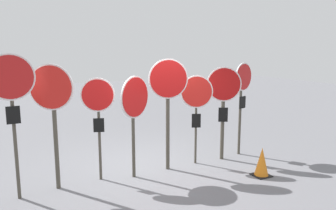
% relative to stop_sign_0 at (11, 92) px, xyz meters
% --- Properties ---
extents(ground_plane, '(40.00, 40.00, 0.00)m').
position_rel_stop_sign_0_xyz_m(ground_plane, '(2.60, 0.35, -1.92)').
color(ground_plane, slate).
extents(stop_sign_0, '(0.79, 0.13, 2.56)m').
position_rel_stop_sign_0_xyz_m(stop_sign_0, '(0.00, 0.00, 0.00)').
color(stop_sign_0, '#474238').
rests_on(stop_sign_0, ground).
extents(stop_sign_1, '(0.72, 0.47, 2.37)m').
position_rel_stop_sign_0_xyz_m(stop_sign_1, '(0.66, 0.15, -0.22)').
color(stop_sign_1, '#474238').
rests_on(stop_sign_1, ground).
extents(stop_sign_2, '(0.64, 0.25, 2.08)m').
position_rel_stop_sign_0_xyz_m(stop_sign_2, '(1.51, 0.22, -0.37)').
color(stop_sign_2, '#474238').
rests_on(stop_sign_2, ground).
extents(stop_sign_3, '(0.74, 0.46, 2.10)m').
position_rel_stop_sign_0_xyz_m(stop_sign_3, '(2.20, 0.05, -0.39)').
color(stop_sign_3, '#474238').
rests_on(stop_sign_3, ground).
extents(stop_sign_4, '(0.82, 0.25, 2.43)m').
position_rel_stop_sign_0_xyz_m(stop_sign_4, '(2.99, 0.15, -0.20)').
color(stop_sign_4, '#474238').
rests_on(stop_sign_4, ground).
extents(stop_sign_5, '(0.69, 0.31, 2.05)m').
position_rel_stop_sign_0_xyz_m(stop_sign_5, '(3.73, 0.20, -0.39)').
color(stop_sign_5, '#474238').
rests_on(stop_sign_5, ground).
extents(stop_sign_6, '(0.72, 0.41, 2.22)m').
position_rel_stop_sign_0_xyz_m(stop_sign_6, '(4.45, 0.18, -0.38)').
color(stop_sign_6, '#474238').
rests_on(stop_sign_6, ground).
extents(stop_sign_7, '(0.65, 0.26, 2.30)m').
position_rel_stop_sign_0_xyz_m(stop_sign_7, '(5.10, 0.30, -0.25)').
color(stop_sign_7, '#474238').
rests_on(stop_sign_7, ground).
extents(traffic_cone_0, '(0.35, 0.35, 0.61)m').
position_rel_stop_sign_0_xyz_m(traffic_cone_0, '(4.59, -1.03, -1.62)').
color(traffic_cone_0, black).
rests_on(traffic_cone_0, ground).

